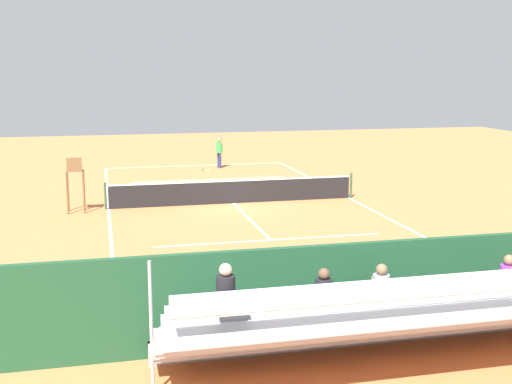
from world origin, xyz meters
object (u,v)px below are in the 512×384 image
umpire_chair (75,179)px  tennis_ball_far (266,171)px  tennis_player (219,150)px  bleacher_stand (405,315)px  tennis_ball_near (234,171)px  tennis_net (233,191)px  courtside_bench (475,288)px  tennis_racket (207,170)px  equipment_bag (419,311)px

umpire_chair → tennis_ball_far: (-9.57, -8.18, -1.28)m
tennis_player → tennis_ball_far: tennis_player is taller
tennis_ball_far → bleacher_stand: bearing=82.1°
tennis_player → tennis_ball_near: bearing=109.2°
tennis_player → tennis_net: bearing=83.2°
courtside_bench → tennis_net: bearing=-77.7°
tennis_player → bleacher_stand: bearing=87.6°
bleacher_stand → tennis_player: (-1.04, -25.20, 0.05)m
tennis_player → umpire_chair: bearing=54.0°
courtside_bench → tennis_player: (1.71, -23.09, 0.46)m
tennis_player → tennis_ball_far: bearing=138.3°
tennis_ball_near → umpire_chair: bearing=47.7°
tennis_racket → tennis_net: bearing=87.8°
equipment_bag → tennis_ball_far: (-1.91, -21.26, -0.15)m
umpire_chair → equipment_bag: 15.20m
bleacher_stand → tennis_net: bearing=-89.5°
equipment_bag → tennis_racket: size_ratio=1.69×
bleacher_stand → courtside_bench: (-2.75, -2.11, -0.41)m
tennis_net → equipment_bag: size_ratio=11.44×
tennis_player → tennis_racket: size_ratio=3.61×
equipment_bag → courtside_bench: bearing=-174.9°
bleacher_stand → umpire_chair: 16.34m
courtside_bench → equipment_bag: bearing=5.1°
tennis_racket → tennis_player: bearing=-136.3°
bleacher_stand → umpire_chair: bearing=-67.2°
equipment_bag → tennis_ball_near: bearing=-90.6°
courtside_bench → tennis_ball_far: (-0.49, -21.13, -0.53)m
umpire_chair → courtside_bench: 15.84m
tennis_net → courtside_bench: 13.58m
tennis_ball_far → tennis_net: bearing=66.8°
tennis_player → tennis_racket: 1.51m
bleacher_stand → tennis_player: bleacher_stand is taller
tennis_player → tennis_ball_near: size_ratio=29.18×
tennis_net → tennis_racket: 9.06m
bleacher_stand → tennis_racket: 24.44m
tennis_racket → equipment_bag: bearing=92.8°
tennis_net → tennis_ball_near: 8.52m
umpire_chair → tennis_ball_near: 11.79m
tennis_net → bleacher_stand: bearing=90.5°
equipment_bag → tennis_ball_far: size_ratio=13.64×
bleacher_stand → courtside_bench: 3.49m
tennis_net → tennis_player: 9.90m
courtside_bench → tennis_racket: courtside_bench is taller
umpire_chair → tennis_ball_far: 12.66m
tennis_player → tennis_ball_near: 1.85m
courtside_bench → tennis_ball_near: bearing=-86.8°
tennis_net → courtside_bench: size_ratio=5.72×
equipment_bag → tennis_ball_near: 21.74m
bleacher_stand → tennis_racket: bearing=-90.5°
bleacher_stand → courtside_bench: bleacher_stand is taller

